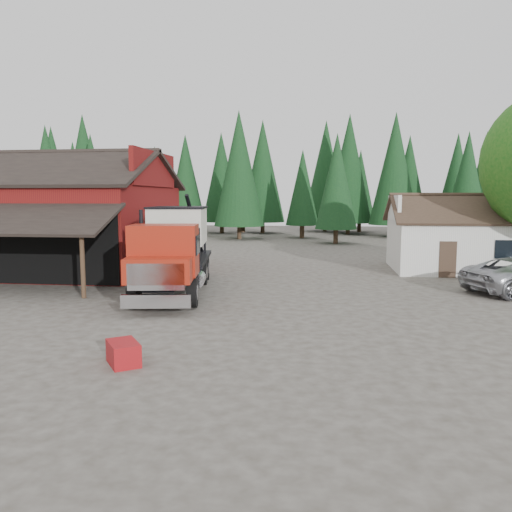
# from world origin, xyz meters

# --- Properties ---
(ground) EXTENTS (120.00, 120.00, 0.00)m
(ground) POSITION_xyz_m (0.00, 0.00, 0.00)
(ground) COLOR #403B32
(ground) RESTS_ON ground
(red_barn) EXTENTS (12.80, 13.63, 7.18)m
(red_barn) POSITION_xyz_m (-11.00, 9.90, 2.69)
(red_barn) COLOR maroon
(red_barn) RESTS_ON ground
(farmhouse) EXTENTS (8.60, 6.42, 4.65)m
(farmhouse) POSITION_xyz_m (13.00, 13.00, 1.67)
(farmhouse) COLOR silver
(farmhouse) RESTS_ON ground
(conifer_backdrop) EXTENTS (76.00, 16.00, 16.00)m
(conifer_backdrop) POSITION_xyz_m (0.00, 42.00, 0.00)
(conifer_backdrop) COLOR black
(conifer_backdrop) RESTS_ON ground
(near_pine_a) EXTENTS (4.40, 4.40, 11.40)m
(near_pine_a) POSITION_xyz_m (-22.00, 28.00, 6.39)
(near_pine_a) COLOR #382619
(near_pine_a) RESTS_ON ground
(near_pine_b) EXTENTS (3.96, 3.96, 10.40)m
(near_pine_b) POSITION_xyz_m (6.00, 30.00, 5.89)
(near_pine_b) COLOR #382619
(near_pine_b) RESTS_ON ground
(near_pine_d) EXTENTS (5.28, 5.28, 13.40)m
(near_pine_d) POSITION_xyz_m (-4.00, 34.00, 7.39)
(near_pine_d) COLOR #382619
(near_pine_d) RESTS_ON ground
(feed_truck) EXTENTS (4.21, 10.36, 4.54)m
(feed_truck) POSITION_xyz_m (-2.08, 4.03, 2.12)
(feed_truck) COLOR black
(feed_truck) RESTS_ON ground
(equip_box) EXTENTS (1.20, 1.30, 0.60)m
(equip_box) POSITION_xyz_m (-0.47, -6.00, 0.30)
(equip_box) COLOR maroon
(equip_box) RESTS_ON ground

